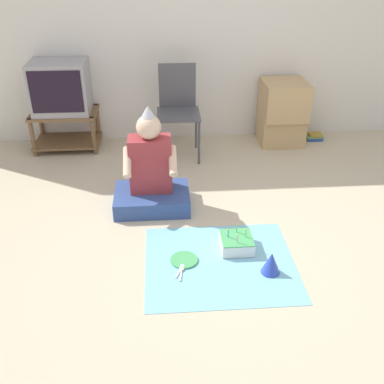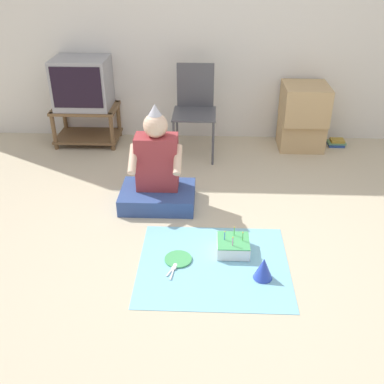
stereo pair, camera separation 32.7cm
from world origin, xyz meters
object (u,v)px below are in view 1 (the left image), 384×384
(party_hat_blue, at_px, (271,263))
(person_seated, at_px, (151,177))
(birthday_cake, at_px, (237,243))
(folding_chair, at_px, (178,105))
(book_pile, at_px, (314,137))
(paper_plate, at_px, (184,260))
(tv, at_px, (60,87))
(cardboard_box_stack, at_px, (283,112))

(party_hat_blue, bearing_deg, person_seated, 130.20)
(person_seated, bearing_deg, party_hat_blue, -49.80)
(birthday_cake, xyz_separation_m, party_hat_blue, (0.19, -0.28, 0.03))
(folding_chair, height_order, party_hat_blue, folding_chair)
(book_pile, bearing_deg, birthday_cake, -121.54)
(paper_plate, bearing_deg, book_pile, 52.47)
(paper_plate, bearing_deg, tv, 118.81)
(birthday_cake, bearing_deg, paper_plate, -163.74)
(cardboard_box_stack, xyz_separation_m, book_pile, (0.41, 0.06, -0.32))
(cardboard_box_stack, bearing_deg, party_hat_blue, -105.47)
(cardboard_box_stack, distance_m, person_seated, 1.85)
(tv, height_order, paper_plate, tv)
(tv, relative_size, paper_plate, 2.92)
(person_seated, relative_size, paper_plate, 4.50)
(cardboard_box_stack, xyz_separation_m, person_seated, (-1.39, -1.22, -0.09))
(folding_chair, relative_size, paper_plate, 4.69)
(folding_chair, distance_m, book_pile, 1.62)
(tv, bearing_deg, birthday_cake, -51.93)
(tv, xyz_separation_m, book_pile, (2.69, 0.02, -0.62))
(party_hat_blue, bearing_deg, birthday_cake, 123.78)
(person_seated, bearing_deg, paper_plate, -74.02)
(person_seated, xyz_separation_m, paper_plate, (0.22, -0.77, -0.25))
(party_hat_blue, bearing_deg, tv, 127.55)
(birthday_cake, height_order, party_hat_blue, birthday_cake)
(book_pile, distance_m, party_hat_blue, 2.43)
(folding_chair, bearing_deg, party_hat_blue, -75.26)
(tv, distance_m, paper_plate, 2.41)
(tv, relative_size, party_hat_blue, 3.61)
(person_seated, bearing_deg, cardboard_box_stack, 41.22)
(cardboard_box_stack, xyz_separation_m, paper_plate, (-1.17, -1.99, -0.34))
(person_seated, relative_size, birthday_cake, 3.75)
(tv, bearing_deg, book_pile, 0.39)
(cardboard_box_stack, relative_size, paper_plate, 3.52)
(folding_chair, relative_size, cardboard_box_stack, 1.33)
(book_pile, distance_m, paper_plate, 2.59)
(folding_chair, xyz_separation_m, paper_plate, (-0.05, -1.82, -0.51))
(cardboard_box_stack, height_order, party_hat_blue, cardboard_box_stack)
(tv, relative_size, person_seated, 0.65)
(birthday_cake, distance_m, paper_plate, 0.40)
(folding_chair, xyz_separation_m, birthday_cake, (0.34, -1.70, -0.46))
(folding_chair, bearing_deg, tv, 169.52)
(book_pile, height_order, paper_plate, book_pile)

